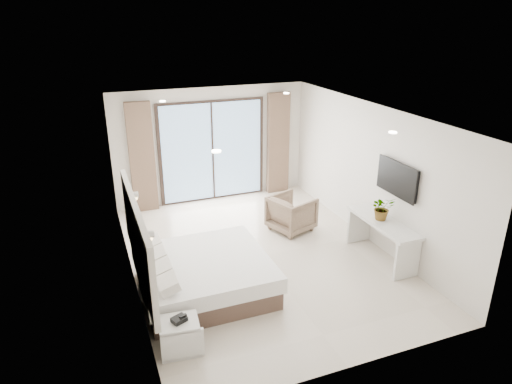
{
  "coord_description": "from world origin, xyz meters",
  "views": [
    {
      "loc": [
        -2.79,
        -6.98,
        4.27
      ],
      "look_at": [
        0.07,
        0.4,
        1.14
      ],
      "focal_mm": 32.0,
      "sensor_mm": 36.0,
      "label": 1
    }
  ],
  "objects_px": {
    "console_desk": "(382,231)",
    "nightstand": "(180,336)",
    "bed": "(203,275)",
    "armchair": "(292,212)"
  },
  "relations": [
    {
      "from": "nightstand",
      "to": "armchair",
      "type": "distance_m",
      "value": 4.09
    },
    {
      "from": "bed",
      "to": "nightstand",
      "type": "height_order",
      "value": "bed"
    },
    {
      "from": "bed",
      "to": "console_desk",
      "type": "bearing_deg",
      "value": -2.47
    },
    {
      "from": "console_desk",
      "to": "bed",
      "type": "bearing_deg",
      "value": 177.53
    },
    {
      "from": "nightstand",
      "to": "console_desk",
      "type": "height_order",
      "value": "console_desk"
    },
    {
      "from": "console_desk",
      "to": "armchair",
      "type": "bearing_deg",
      "value": 120.97
    },
    {
      "from": "console_desk",
      "to": "nightstand",
      "type": "bearing_deg",
      "value": -164.36
    },
    {
      "from": "console_desk",
      "to": "armchair",
      "type": "distance_m",
      "value": 1.98
    },
    {
      "from": "bed",
      "to": "armchair",
      "type": "height_order",
      "value": "armchair"
    },
    {
      "from": "bed",
      "to": "armchair",
      "type": "relative_size",
      "value": 2.5
    }
  ]
}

